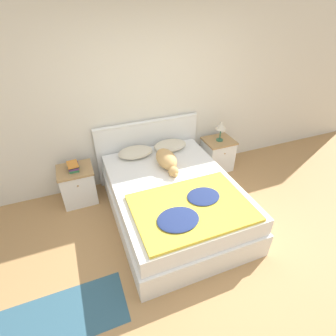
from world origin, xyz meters
The scene contains 13 objects.
ground_plane centered at (0.00, 0.00, 0.00)m, with size 16.00×16.00×0.00m, color tan.
wall_back centered at (0.00, 2.13, 1.27)m, with size 9.00×0.06×2.55m.
bed centered at (-0.02, 1.00, 0.28)m, with size 1.56×2.06×0.57m.
headboard centered at (-0.02, 2.06, 0.52)m, with size 1.64×0.06×1.00m.
nightstand_left centered at (-1.18, 1.83, 0.28)m, with size 0.48×0.44×0.55m.
nightstand_right centered at (1.14, 1.83, 0.28)m, with size 0.48×0.44×0.55m.
pillow_left centered at (-0.30, 1.82, 0.64)m, with size 0.51×0.34×0.13m.
pillow_right centered at (0.25, 1.82, 0.64)m, with size 0.51×0.34×0.13m.
quilt centered at (-0.03, 0.48, 0.59)m, with size 1.30×0.94×0.07m.
dog centered at (0.04, 1.39, 0.67)m, with size 0.26×0.66×0.22m.
book_stack centered at (-1.18, 1.82, 0.60)m, with size 0.15×0.22×0.11m.
table_lamp centered at (1.14, 1.82, 0.80)m, with size 0.18×0.18×0.33m.
rug centered at (-1.56, 0.12, 0.00)m, with size 1.25×0.57×0.00m.
Camera 1 is at (-1.07, -1.43, 2.61)m, focal length 28.00 mm.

